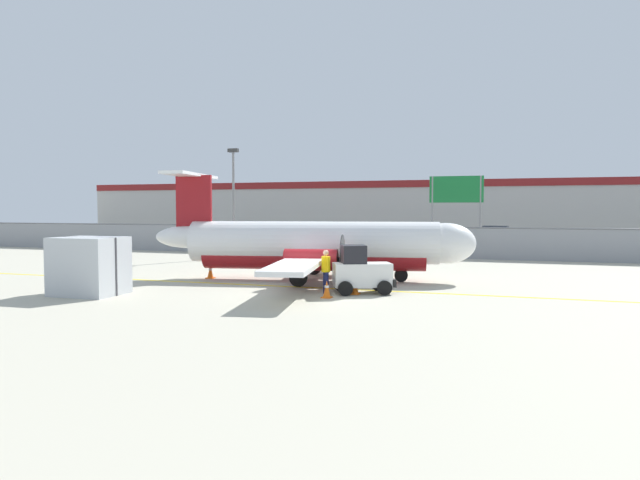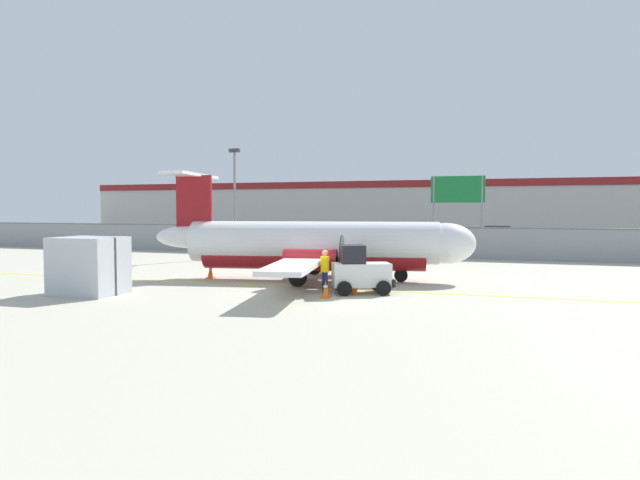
{
  "view_description": "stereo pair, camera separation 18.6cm",
  "coord_description": "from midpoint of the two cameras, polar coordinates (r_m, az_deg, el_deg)",
  "views": [
    {
      "loc": [
        7.48,
        -20.25,
        3.28
      ],
      "look_at": [
        -0.92,
        5.34,
        1.8
      ],
      "focal_mm": 32.0,
      "sensor_mm": 36.0,
      "label": 1
    },
    {
      "loc": [
        7.65,
        -20.19,
        3.28
      ],
      "look_at": [
        -0.92,
        5.34,
        1.8
      ],
      "focal_mm": 32.0,
      "sensor_mm": 36.0,
      "label": 2
    }
  ],
  "objects": [
    {
      "name": "baggage_tug",
      "position": [
        22.12,
        3.87,
        -3.15
      ],
      "size": [
        2.58,
        2.1,
        1.88
      ],
      "rotation": [
        0.0,
        0.0,
        0.42
      ],
      "color": "silver",
      "rests_on": "ground"
    },
    {
      "name": "ground_crew_worker",
      "position": [
        21.92,
        0.35,
        -2.95
      ],
      "size": [
        0.47,
        0.5,
        1.7
      ],
      "rotation": [
        0.0,
        0.0,
        3.75
      ],
      "color": "#191E4C",
      "rests_on": "ground"
    },
    {
      "name": "highway_sign",
      "position": [
        39.89,
        13.33,
        4.29
      ],
      "size": [
        3.6,
        0.14,
        5.5
      ],
      "color": "slate",
      "rests_on": "ground"
    },
    {
      "name": "traffic_cone_near_left",
      "position": [
        27.39,
        -11.1,
        -3.13
      ],
      "size": [
        0.36,
        0.36,
        0.64
      ],
      "color": "orange",
      "rests_on": "ground"
    },
    {
      "name": "parking_lot_strip",
      "position": [
        50.39,
        9.5,
        -0.56
      ],
      "size": [
        98.0,
        17.0,
        0.12
      ],
      "color": "#38383A",
      "rests_on": "ground"
    },
    {
      "name": "ground_plane",
      "position": [
        23.7,
        -0.62,
        -4.8
      ],
      "size": [
        140.0,
        140.0,
        0.01
      ],
      "color": "#B2AD99"
    },
    {
      "name": "cargo_container",
      "position": [
        23.49,
        -22.28,
        -2.41
      ],
      "size": [
        2.44,
        2.05,
        2.2
      ],
      "rotation": [
        0.0,
        0.0,
        0.02
      ],
      "color": "#B7BCC1",
      "rests_on": "ground"
    },
    {
      "name": "parked_car_3",
      "position": [
        55.55,
        16.94,
        0.54
      ],
      "size": [
        4.36,
        2.35,
        1.58
      ],
      "rotation": [
        0.0,
        0.0,
        3.04
      ],
      "color": "gray",
      "rests_on": "parking_lot_strip"
    },
    {
      "name": "parked_car_1",
      "position": [
        53.78,
        2.17,
        0.6
      ],
      "size": [
        4.25,
        2.1,
        1.58
      ],
      "rotation": [
        0.0,
        0.0,
        3.17
      ],
      "color": "red",
      "rests_on": "parking_lot_strip"
    },
    {
      "name": "parked_car_2",
      "position": [
        43.76,
        9.8,
        -0.03
      ],
      "size": [
        4.34,
        2.31,
        1.58
      ],
      "rotation": [
        0.0,
        0.0,
        3.24
      ],
      "color": "silver",
      "rests_on": "parking_lot_strip"
    },
    {
      "name": "traffic_cone_near_right",
      "position": [
        21.93,
        3.28,
        -4.63
      ],
      "size": [
        0.36,
        0.36,
        0.64
      ],
      "color": "orange",
      "rests_on": "ground"
    },
    {
      "name": "parked_car_0",
      "position": [
        49.0,
        -8.94,
        0.31
      ],
      "size": [
        4.39,
        2.45,
        1.58
      ],
      "rotation": [
        0.0,
        0.0,
        3.0
      ],
      "color": "#B28C19",
      "rests_on": "parking_lot_strip"
    },
    {
      "name": "commuter_airplane",
      "position": [
        26.0,
        -0.31,
        -0.55
      ],
      "size": [
        14.82,
        16.03,
        4.92
      ],
      "rotation": [
        0.0,
        0.0,
        0.18
      ],
      "color": "white",
      "rests_on": "ground"
    },
    {
      "name": "background_building",
      "position": [
        68.63,
        11.86,
        3.06
      ],
      "size": [
        91.0,
        8.1,
        6.5
      ],
      "color": "beige",
      "rests_on": "ground"
    },
    {
      "name": "perimeter_fence",
      "position": [
        39.02,
        6.97,
        -0.06
      ],
      "size": [
        98.0,
        0.1,
        2.1
      ],
      "color": "gray",
      "rests_on": "ground"
    },
    {
      "name": "apron_light_pole",
      "position": [
        38.51,
        -8.78,
        4.63
      ],
      "size": [
        0.7,
        0.3,
        7.27
      ],
      "color": "slate",
      "rests_on": "ground"
    },
    {
      "name": "parked_car_4",
      "position": [
        44.02,
        24.46,
        -0.25
      ],
      "size": [
        4.2,
        2.0,
        1.58
      ],
      "rotation": [
        0.0,
        0.0,
        -0.0
      ],
      "color": "navy",
      "rests_on": "parking_lot_strip"
    },
    {
      "name": "traffic_cone_far_left",
      "position": [
        21.04,
        0.43,
        -4.96
      ],
      "size": [
        0.36,
        0.36,
        0.64
      ],
      "color": "orange",
      "rests_on": "ground"
    }
  ]
}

